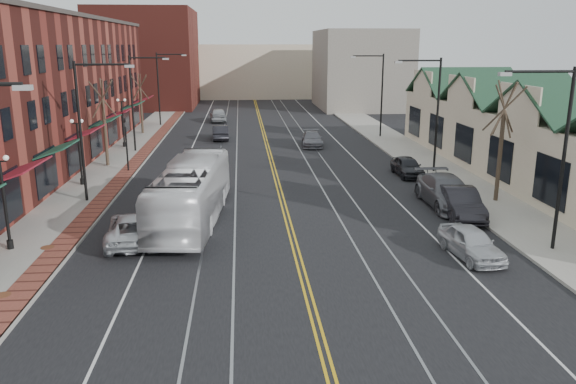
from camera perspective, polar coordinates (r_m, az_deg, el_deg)
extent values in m
plane|color=black|center=(19.12, 2.94, -13.46)|extent=(160.00, 160.00, 0.00)
cube|color=gray|center=(38.97, -18.99, 0.67)|extent=(4.00, 120.00, 0.15)
cube|color=gray|center=(40.39, 16.15, 1.37)|extent=(4.00, 120.00, 0.15)
cube|color=maroon|center=(46.87, -25.93, 9.00)|extent=(10.00, 50.00, 11.00)
cube|color=beige|center=(42.49, 23.97, 4.38)|extent=(8.00, 36.00, 4.60)
cube|color=maroon|center=(87.77, -14.12, 13.03)|extent=(14.00, 18.00, 14.00)
cube|color=beige|center=(101.80, -3.56, 12.21)|extent=(22.00, 14.00, 9.00)
cube|color=slate|center=(83.58, 7.35, 12.25)|extent=(12.00, 16.00, 11.00)
cube|color=#999999|center=(17.81, -25.34, 9.56)|extent=(0.50, 0.25, 0.15)
cylinder|color=black|center=(34.28, -20.32, 5.67)|extent=(0.16, 0.16, 8.00)
cylinder|color=black|center=(33.57, -18.39, 12.20)|extent=(3.00, 0.12, 0.12)
cube|color=#999999|center=(33.27, -15.81, 12.20)|extent=(0.50, 0.25, 0.15)
cylinder|color=black|center=(49.77, -15.55, 8.62)|extent=(0.16, 0.16, 8.00)
cylinder|color=black|center=(49.28, -14.10, 13.09)|extent=(3.00, 0.12, 0.12)
cube|color=#999999|center=(49.08, -12.32, 13.07)|extent=(0.50, 0.25, 0.15)
cylinder|color=black|center=(65.50, -13.02, 10.14)|extent=(0.16, 0.16, 8.00)
cylinder|color=black|center=(65.13, -11.88, 13.53)|extent=(3.00, 0.12, 0.12)
cube|color=#999999|center=(64.98, -10.53, 13.50)|extent=(0.50, 0.25, 0.15)
cylinder|color=black|center=(27.02, 26.18, 2.83)|extent=(0.16, 0.16, 8.00)
cylinder|color=black|center=(25.85, 24.24, 11.10)|extent=(3.00, 0.12, 0.12)
cube|color=#999999|center=(25.17, 21.17, 11.11)|extent=(0.50, 0.25, 0.15)
cylinder|color=black|center=(41.37, 14.93, 7.51)|extent=(0.16, 0.16, 8.00)
cylinder|color=black|center=(40.62, 13.25, 12.87)|extent=(3.00, 0.12, 0.12)
cube|color=#999999|center=(40.19, 11.15, 12.82)|extent=(0.50, 0.25, 0.15)
cylinder|color=black|center=(56.62, 9.51, 9.64)|extent=(0.16, 0.16, 8.00)
cylinder|color=black|center=(56.07, 8.15, 13.53)|extent=(3.00, 0.12, 0.12)
cube|color=#999999|center=(55.76, 6.61, 13.47)|extent=(0.50, 0.25, 0.15)
cylinder|color=black|center=(28.17, -26.38, -4.79)|extent=(0.28, 0.28, 0.40)
cylinder|color=black|center=(27.67, -26.80, -1.26)|extent=(0.14, 0.14, 4.00)
sphere|color=white|center=(27.10, -26.74, 3.12)|extent=(0.24, 0.24, 0.24)
cylinder|color=black|center=(39.11, -20.16, 1.03)|extent=(0.28, 0.28, 0.40)
cylinder|color=black|center=(38.75, -20.40, 3.61)|extent=(0.14, 0.14, 4.00)
cube|color=black|center=(38.45, -20.66, 6.54)|extent=(0.60, 0.06, 0.06)
sphere|color=white|center=(38.51, -21.12, 6.73)|extent=(0.24, 0.24, 0.24)
sphere|color=white|center=(38.35, -20.25, 6.78)|extent=(0.24, 0.24, 0.24)
cylinder|color=black|center=(52.47, -16.27, 4.66)|extent=(0.28, 0.28, 0.40)
cylinder|color=black|center=(52.20, -16.41, 6.61)|extent=(0.14, 0.14, 4.00)
cube|color=black|center=(51.97, -16.58, 8.79)|extent=(0.60, 0.06, 0.06)
sphere|color=white|center=(52.02, -16.92, 8.93)|extent=(0.24, 0.24, 0.24)
sphere|color=white|center=(51.90, -16.26, 8.97)|extent=(0.24, 0.24, 0.24)
cylinder|color=#382B21|center=(44.33, -18.07, 5.71)|extent=(0.24, 0.24, 4.90)
cylinder|color=#382B21|center=(44.04, -18.34, 8.98)|extent=(0.58, 1.37, 2.90)
cylinder|color=#382B21|center=(44.04, -18.34, 8.98)|extent=(1.60, 0.66, 2.78)
cylinder|color=#382B21|center=(44.04, -18.34, 8.98)|extent=(0.53, 1.23, 2.96)
cylinder|color=#382B21|center=(44.04, -18.34, 8.98)|extent=(1.69, 1.03, 2.64)
cylinder|color=#382B21|center=(44.04, -18.34, 8.98)|extent=(1.78, 1.29, 2.48)
cylinder|color=#382B21|center=(59.91, -14.67, 7.98)|extent=(0.24, 0.24, 4.55)
cylinder|color=#382B21|center=(59.70, -14.82, 10.24)|extent=(0.55, 1.28, 2.69)
cylinder|color=#382B21|center=(59.70, -14.82, 10.24)|extent=(1.49, 0.62, 2.58)
cylinder|color=#382B21|center=(59.70, -14.82, 10.24)|extent=(0.50, 1.15, 2.75)
cylinder|color=#382B21|center=(59.70, -14.82, 10.24)|extent=(1.57, 0.97, 2.45)
cylinder|color=#382B21|center=(59.70, -14.82, 10.24)|extent=(1.66, 1.20, 2.30)
cylinder|color=#382B21|center=(34.66, 20.71, 3.41)|extent=(0.24, 0.24, 5.25)
cylinder|color=#382B21|center=(34.27, 21.13, 7.88)|extent=(0.61, 1.46, 3.10)
cylinder|color=#382B21|center=(34.27, 21.13, 7.88)|extent=(1.70, 0.70, 2.97)
cylinder|color=#382B21|center=(34.27, 21.13, 7.88)|extent=(0.56, 1.31, 3.17)
cylinder|color=#382B21|center=(34.27, 21.13, 7.88)|extent=(1.80, 1.10, 2.82)
cylinder|color=#382B21|center=(34.27, 21.13, 7.88)|extent=(1.90, 1.37, 2.65)
cylinder|color=#592D19|center=(23.33, -27.02, -9.31)|extent=(0.60, 0.60, 0.02)
cylinder|color=#592D19|center=(27.68, -23.25, -5.19)|extent=(0.60, 0.60, 0.02)
cylinder|color=black|center=(42.14, -16.06, 4.25)|extent=(0.12, 0.12, 3.20)
imported|color=black|center=(41.87, -16.23, 6.60)|extent=(0.18, 0.15, 0.90)
imported|color=white|center=(29.51, -9.78, -0.06)|extent=(3.71, 11.59, 3.17)
imported|color=silver|center=(27.35, -15.43, -3.52)|extent=(2.88, 5.27, 1.40)
imported|color=#BABCC2|center=(25.79, 18.11, -4.91)|extent=(2.06, 4.13, 1.35)
imported|color=black|center=(31.49, 17.12, -1.07)|extent=(2.20, 4.97, 1.58)
imported|color=slate|center=(33.39, 15.79, 0.04)|extent=(2.44, 5.95, 1.72)
imported|color=#232428|center=(40.51, 12.04, 2.56)|extent=(1.69, 4.05, 1.37)
imported|color=black|center=(55.40, -6.90, 6.02)|extent=(1.74, 4.33, 1.40)
imported|color=slate|center=(51.44, 2.46, 5.40)|extent=(2.19, 4.67, 1.32)
imported|color=#A2A5A9|center=(68.51, -7.12, 7.79)|extent=(2.31, 4.95, 1.64)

